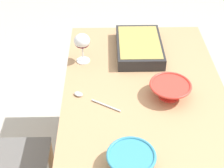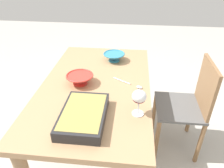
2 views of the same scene
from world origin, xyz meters
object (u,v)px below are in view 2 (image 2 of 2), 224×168
wine_glass (139,98)px  serving_spoon (133,85)px  dining_table (96,97)px  chair (189,104)px  mixing_bowl (80,79)px  small_bowl (114,57)px  casserole_dish (83,115)px

wine_glass → serving_spoon: (0.31, 0.04, -0.11)m
dining_table → chair: size_ratio=1.56×
dining_table → mixing_bowl: mixing_bowl is taller
small_bowl → mixing_bowl: bearing=152.9°
casserole_dish → serving_spoon: 0.48m
wine_glass → small_bowl: size_ratio=0.89×
wine_glass → serving_spoon: bearing=6.6°
chair → mixing_bowl: 0.93m
wine_glass → small_bowl: (0.70, 0.21, -0.08)m
wine_glass → serving_spoon: wine_glass is taller
wine_glass → mixing_bowl: bearing=54.7°
chair → serving_spoon: size_ratio=3.80×
wine_glass → chair: bearing=-42.0°
mixing_bowl → wine_glass: bearing=-125.3°
wine_glass → small_bowl: bearing=16.8°
chair → serving_spoon: bearing=110.4°
wine_glass → mixing_bowl: size_ratio=0.84×
small_bowl → serving_spoon: (-0.39, -0.18, -0.03)m
chair → mixing_bowl: chair is taller
dining_table → wine_glass: bearing=-135.0°
dining_table → serving_spoon: serving_spoon is taller
mixing_bowl → chair: bearing=-77.6°
mixing_bowl → serving_spoon: size_ratio=0.88×
wine_glass → casserole_dish: size_ratio=0.44×
casserole_dish → dining_table: bearing=-0.6°
chair → mixing_bowl: (-0.19, 0.86, 0.31)m
dining_table → mixing_bowl: size_ratio=6.78×
small_bowl → chair: bearing=-108.4°
chair → mixing_bowl: bearing=102.4°
mixing_bowl → dining_table: bearing=-85.2°
casserole_dish → small_bowl: 0.80m
dining_table → serving_spoon: (0.00, -0.27, 0.13)m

